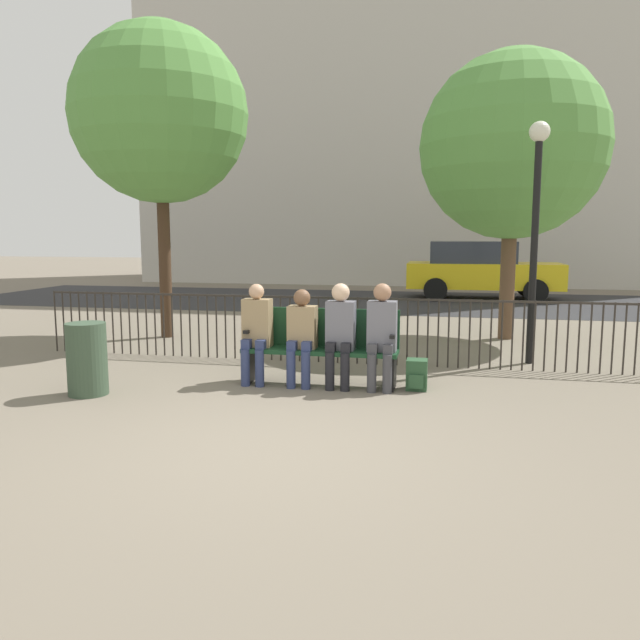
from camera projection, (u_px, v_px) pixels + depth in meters
ground_plane at (267, 447)px, 5.37m from camera, size 80.00×80.00×0.00m
park_bench at (321, 344)px, 7.60m from camera, size 1.88×0.45×0.92m
seated_person_0 at (256, 329)px, 7.60m from camera, size 0.34×0.39×1.22m
seated_person_1 at (301, 332)px, 7.49m from camera, size 0.34×0.39×1.17m
seated_person_2 at (340, 330)px, 7.39m from camera, size 0.34×0.39×1.25m
seated_person_3 at (382, 331)px, 7.29m from camera, size 0.34×0.39×1.25m
backpack at (417, 375)px, 7.34m from camera, size 0.24×0.27×0.36m
fence_railing at (338, 324)px, 8.82m from camera, size 9.01×0.03×0.95m
tree_0 at (513, 147)px, 10.51m from camera, size 3.13×3.13×4.86m
tree_1 at (160, 115)px, 10.62m from camera, size 3.01×3.01×5.35m
lamp_post at (536, 204)px, 8.56m from camera, size 0.28×0.28×3.34m
street_surface at (392, 301)px, 17.01m from camera, size 24.00×6.00×0.01m
parked_car_0 at (480, 269)px, 17.49m from camera, size 4.20×1.94×1.62m
building_facade at (414, 57)px, 23.61m from camera, size 20.00×6.00×16.94m
trash_bin at (87, 359)px, 7.09m from camera, size 0.45×0.45×0.83m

